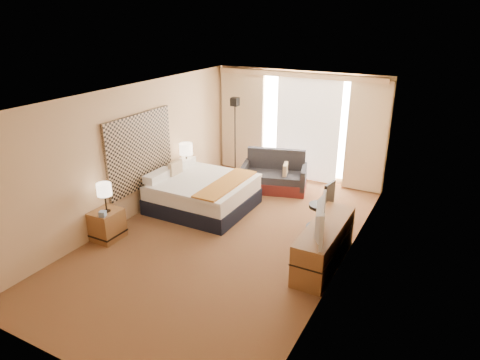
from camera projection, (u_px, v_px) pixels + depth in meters
The scene contains 21 objects.
floor at pixel (226, 237), 7.83m from camera, with size 4.20×7.00×0.02m, color #591E19.
ceiling at pixel (225, 95), 6.88m from camera, with size 4.20×7.00×0.02m, color silver.
wall_back at pixel (298, 126), 10.23m from camera, with size 4.20×0.02×2.60m, color #D5AC82.
wall_front at pixel (59, 272), 4.48m from camera, with size 4.20×0.02×2.60m, color #D5AC82.
wall_left at pixel (132, 153), 8.28m from camera, with size 0.02×7.00×2.60m, color #D5AC82.
wall_right at pixel (346, 193), 6.43m from camera, with size 0.02×7.00×2.60m, color #D5AC82.
headboard at pixel (140, 151), 8.43m from camera, with size 0.06×1.85×1.50m, color black.
nightstand_left at pixel (107, 225), 7.69m from camera, with size 0.45×0.52×0.55m, color #935E35.
nightstand_right at pixel (187, 180), 9.74m from camera, with size 0.45×0.52×0.55m, color #935E35.
media_dresser at pixel (324, 244), 6.90m from camera, with size 0.50×1.80×0.70m, color #935E35.
window at pixel (308, 127), 10.09m from camera, with size 2.30×0.02×2.30m, color white.
curtains at pixel (297, 123), 10.10m from camera, with size 4.12×0.19×2.56m.
bed at pixel (202, 193), 8.87m from camera, with size 1.91×1.75×0.93m.
loveseat at pixel (274, 177), 9.83m from camera, with size 1.61×1.14×0.91m.
floor_lamp at pixel (235, 121), 10.44m from camera, with size 0.24×0.24×1.93m.
desk_chair at pixel (322, 208), 7.98m from camera, with size 0.47×0.47×0.97m.
lamp_left at pixel (104, 190), 7.41m from camera, with size 0.26×0.26×0.54m.
lamp_right at pixel (186, 150), 9.39m from camera, with size 0.29×0.29×0.61m.
tissue_box at pixel (103, 214), 7.37m from camera, with size 0.11×0.11×0.10m, color #809CC6.
telephone at pixel (185, 169), 9.50m from camera, with size 0.18×0.14×0.07m, color black.
television at pixel (316, 219), 6.36m from camera, with size 0.97×0.13×0.56m, color black.
Camera 1 is at (3.47, -5.97, 3.85)m, focal length 32.00 mm.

